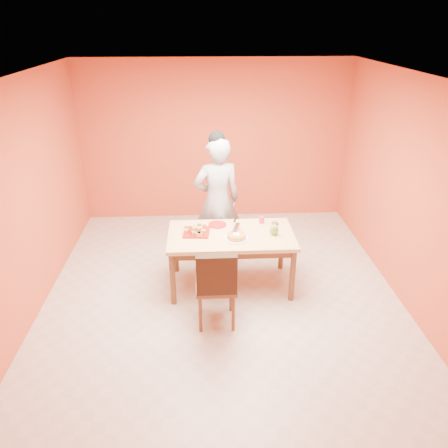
{
  "coord_description": "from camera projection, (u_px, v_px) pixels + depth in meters",
  "views": [
    {
      "loc": [
        -0.23,
        -4.75,
        3.25
      ],
      "look_at": [
        0.04,
        0.3,
        0.85
      ],
      "focal_mm": 35.0,
      "sensor_mm": 36.0,
      "label": 1
    }
  ],
  "objects": [
    {
      "name": "wall_back",
      "position": [
        215.0,
        142.0,
        7.37
      ],
      "size": [
        4.5,
        0.0,
        4.5
      ],
      "primitive_type": "plane",
      "rotation": [
        1.57,
        0.0,
        0.0
      ],
      "color": "#C84A2E",
      "rests_on": "floor"
    },
    {
      "name": "cake_server",
      "position": [
        236.0,
        227.0,
        5.55
      ],
      "size": [
        0.13,
        0.29,
        0.01
      ],
      "primitive_type": "cube",
      "rotation": [
        0.0,
        0.0,
        -0.26
      ],
      "color": "white",
      "rests_on": "sponge_cake"
    },
    {
      "name": "sponge_cake",
      "position": [
        236.0,
        236.0,
        5.4
      ],
      "size": [
        0.27,
        0.27,
        0.05
      ],
      "primitive_type": "cylinder",
      "rotation": [
        0.0,
        0.0,
        -0.18
      ],
      "color": "gold",
      "rests_on": "white_cake_plate"
    },
    {
      "name": "checker_tin",
      "position": [
        275.0,
        224.0,
        5.79
      ],
      "size": [
        0.09,
        0.09,
        0.03
      ],
      "primitive_type": "cylinder",
      "rotation": [
        0.0,
        0.0,
        0.0
      ],
      "color": "#35200E",
      "rests_on": "dining_table"
    },
    {
      "name": "magenta_glass",
      "position": [
        262.0,
        220.0,
        5.82
      ],
      "size": [
        0.08,
        0.08,
        0.09
      ],
      "primitive_type": "cylinder",
      "rotation": [
        0.0,
        0.0,
        -0.29
      ],
      "color": "#C31D48",
      "rests_on": "dining_table"
    },
    {
      "name": "dining_table",
      "position": [
        231.0,
        240.0,
        5.59
      ],
      "size": [
        1.6,
        0.9,
        0.76
      ],
      "color": "#DFAB74",
      "rests_on": "floor"
    },
    {
      "name": "wall_left",
      "position": [
        26.0,
        200.0,
        5.01
      ],
      "size": [
        0.0,
        5.0,
        5.0
      ],
      "primitive_type": "plane",
      "rotation": [
        1.57,
        0.0,
        1.57
      ],
      "color": "#C84A2E",
      "rests_on": "floor"
    },
    {
      "name": "dining_chair",
      "position": [
        216.0,
        284.0,
        4.93
      ],
      "size": [
        0.46,
        0.54,
        1.01
      ],
      "rotation": [
        0.0,
        0.0,
        0.01
      ],
      "color": "brown",
      "rests_on": "floor"
    },
    {
      "name": "wall_right",
      "position": [
        409.0,
        193.0,
        5.22
      ],
      "size": [
        0.0,
        5.0,
        5.0
      ],
      "primitive_type": "plane",
      "rotation": [
        1.57,
        0.0,
        -1.57
      ],
      "color": "#C84A2E",
      "rests_on": "floor"
    },
    {
      "name": "pastry_platter",
      "position": [
        197.0,
        232.0,
        5.57
      ],
      "size": [
        0.35,
        0.35,
        0.02
      ],
      "primitive_type": "cube",
      "rotation": [
        0.0,
        0.0,
        -0.09
      ],
      "color": "maroon",
      "rests_on": "dining_table"
    },
    {
      "name": "ceiling",
      "position": [
        222.0,
        76.0,
        4.53
      ],
      "size": [
        5.0,
        5.0,
        0.0
      ],
      "primitive_type": "plane",
      "rotation": [
        3.14,
        0.0,
        0.0
      ],
      "color": "silver",
      "rests_on": "wall_back"
    },
    {
      "name": "pastry_pile",
      "position": [
        196.0,
        228.0,
        5.54
      ],
      "size": [
        0.29,
        0.29,
        0.1
      ],
      "primitive_type": null,
      "color": "tan",
      "rests_on": "pastry_platter"
    },
    {
      "name": "white_cake_plate",
      "position": [
        236.0,
        239.0,
        5.42
      ],
      "size": [
        0.37,
        0.37,
        0.01
      ],
      "primitive_type": "cylinder",
      "rotation": [
        0.0,
        0.0,
        0.23
      ],
      "color": "silver",
      "rests_on": "dining_table"
    },
    {
      "name": "person",
      "position": [
        217.0,
        201.0,
        6.15
      ],
      "size": [
        0.74,
        0.57,
        1.82
      ],
      "primitive_type": "imported",
      "rotation": [
        0.0,
        0.0,
        3.35
      ],
      "color": "#98989B",
      "rests_on": "floor"
    },
    {
      "name": "egg_ornament",
      "position": [
        274.0,
        230.0,
        5.49
      ],
      "size": [
        0.13,
        0.12,
        0.14
      ],
      "primitive_type": "ellipsoid",
      "rotation": [
        0.0,
        0.0,
        0.27
      ],
      "color": "olive",
      "rests_on": "dining_table"
    },
    {
      "name": "floor",
      "position": [
        222.0,
        293.0,
        5.69
      ],
      "size": [
        5.0,
        5.0,
        0.0
      ],
      "primitive_type": "plane",
      "color": "beige",
      "rests_on": "ground"
    },
    {
      "name": "red_dinner_plate",
      "position": [
        217.0,
        225.0,
        5.78
      ],
      "size": [
        0.25,
        0.25,
        0.01
      ],
      "primitive_type": "cylinder",
      "rotation": [
        0.0,
        0.0,
        -0.05
      ],
      "color": "maroon",
      "rests_on": "dining_table"
    }
  ]
}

